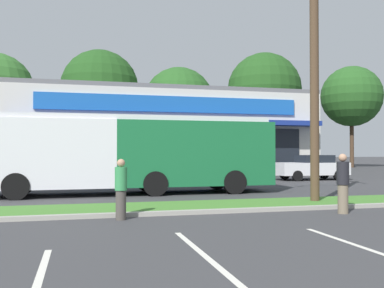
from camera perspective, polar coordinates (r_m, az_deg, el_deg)
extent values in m
cube|color=#427A2D|center=(13.63, -0.53, -8.28)|extent=(56.00, 2.20, 0.12)
cube|color=#99968C|center=(12.46, 0.85, -8.98)|extent=(56.00, 0.24, 0.12)
cube|color=silver|center=(7.41, 2.27, -14.97)|extent=(0.12, 4.80, 0.01)
cube|color=silver|center=(8.51, 23.42, -13.04)|extent=(0.12, 4.80, 0.01)
cube|color=beige|center=(35.17, -4.34, 1.14)|extent=(22.90, 10.76, 6.17)
cube|color=black|center=(29.83, -2.49, -0.86)|extent=(19.24, 0.08, 3.21)
cube|color=navy|center=(29.26, -2.22, 3.01)|extent=(21.53, 1.40, 0.35)
cube|color=#1959AD|center=(29.97, -2.47, 5.29)|extent=(18.32, 0.16, 1.11)
cube|color=slate|center=(35.44, -4.33, 6.37)|extent=(22.90, 10.76, 0.30)
cylinder|color=#473323|center=(44.03, -12.11, 0.09)|extent=(0.44, 0.44, 5.17)
sphere|color=#1E4719|center=(44.47, -12.09, 7.17)|extent=(7.73, 7.73, 7.73)
cylinder|color=#473323|center=(45.04, -1.76, -0.64)|extent=(0.44, 0.44, 4.11)
sphere|color=#23511E|center=(45.33, -1.76, 5.48)|extent=(7.41, 7.41, 7.41)
cylinder|color=#473323|center=(45.87, 9.55, 0.18)|extent=(0.44, 0.44, 5.40)
sphere|color=#1E4719|center=(46.32, 9.53, 7.11)|extent=(7.71, 7.71, 7.71)
cylinder|color=#473323|center=(51.05, 20.38, 0.11)|extent=(0.44, 0.44, 5.40)
sphere|color=#23511E|center=(51.41, 20.35, 5.93)|extent=(6.70, 6.70, 6.70)
cylinder|color=#4C3826|center=(15.73, 15.85, 13.56)|extent=(0.30, 0.30, 11.46)
cube|color=#196638|center=(18.83, 0.00, -1.26)|extent=(6.74, 2.59, 2.70)
cube|color=silver|center=(18.24, -18.91, -1.21)|extent=(5.52, 2.58, 2.70)
cube|color=silver|center=(18.37, -8.34, 3.27)|extent=(11.76, 2.36, 0.20)
cube|color=black|center=(19.62, -8.78, 0.19)|extent=(11.26, 0.13, 1.19)
cylinder|color=black|center=(17.22, -22.27, -5.21)|extent=(1.00, 0.31, 1.00)
cylinder|color=black|center=(19.54, -21.38, -4.70)|extent=(1.00, 0.31, 1.00)
cylinder|color=black|center=(17.34, -4.89, -5.25)|extent=(1.00, 0.31, 1.00)
cylinder|color=black|center=(19.65, -6.08, -4.74)|extent=(1.00, 0.31, 1.00)
cylinder|color=black|center=(18.23, 5.63, -5.04)|extent=(1.00, 0.31, 1.00)
cylinder|color=black|center=(20.44, 3.31, -4.60)|extent=(1.00, 0.31, 1.00)
cube|color=navy|center=(23.90, -1.47, -3.66)|extent=(4.13, 1.78, 0.71)
cube|color=black|center=(23.84, -1.95, -2.19)|extent=(1.86, 1.57, 0.52)
cylinder|color=black|center=(25.06, 0.95, -4.34)|extent=(0.64, 0.22, 0.64)
cylinder|color=black|center=(23.44, 2.06, -4.57)|extent=(0.64, 0.22, 0.64)
cylinder|color=black|center=(24.50, -4.84, -4.41)|extent=(0.64, 0.22, 0.64)
cylinder|color=black|center=(22.84, -4.12, -4.67)|extent=(0.64, 0.22, 0.64)
cube|color=silver|center=(28.01, 15.48, -3.16)|extent=(4.52, 1.72, 0.77)
cube|color=black|center=(28.11, 15.87, -1.89)|extent=(2.03, 1.52, 0.47)
cylinder|color=black|center=(26.63, 13.75, -4.11)|extent=(0.64, 0.22, 0.64)
cylinder|color=black|center=(28.08, 12.16, -3.95)|extent=(0.64, 0.22, 0.64)
cylinder|color=black|center=(28.07, 18.80, -3.93)|extent=(0.64, 0.22, 0.64)
cylinder|color=black|center=(29.45, 17.05, -3.79)|extent=(0.64, 0.22, 0.64)
cylinder|color=#726651|center=(13.25, 19.33, -6.89)|extent=(0.30, 0.30, 0.83)
cylinder|color=black|center=(13.19, 19.32, -3.65)|extent=(0.35, 0.35, 0.66)
sphere|color=tan|center=(13.18, 19.31, -1.72)|extent=(0.23, 0.23, 0.23)
cylinder|color=#47423D|center=(11.54, -9.39, -7.98)|extent=(0.27, 0.27, 0.77)
cylinder|color=#338C4C|center=(11.47, -9.38, -4.55)|extent=(0.32, 0.32, 0.61)
sphere|color=tan|center=(11.45, -9.37, -2.49)|extent=(0.21, 0.21, 0.21)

